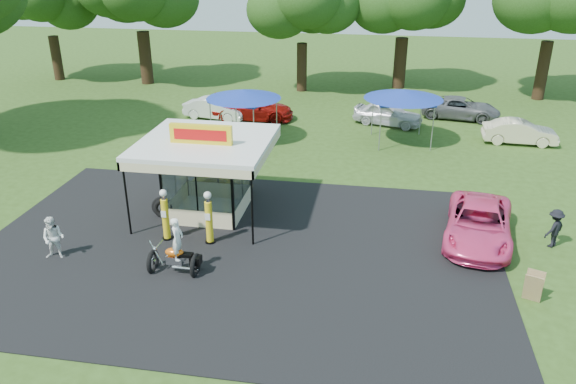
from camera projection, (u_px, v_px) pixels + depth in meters
name	position (u px, v px, depth m)	size (l,w,h in m)	color
ground	(223.00, 277.00, 19.97)	(120.00, 120.00, 0.00)	#2E4816
asphalt_apron	(237.00, 249.00, 21.77)	(20.00, 14.00, 0.04)	black
gas_station_kiosk	(207.00, 175.00, 24.06)	(5.40, 5.40, 4.18)	white
gas_pump_left	(165.00, 216.00, 22.09)	(0.41, 0.41, 2.19)	black
gas_pump_right	(209.00, 219.00, 21.82)	(0.41, 0.41, 2.22)	black
motorcycle	(177.00, 251.00, 19.88)	(1.91, 0.90, 2.27)	black
spare_tires	(162.00, 207.00, 24.27)	(1.04, 0.68, 0.87)	black
a_frame_sign	(533.00, 287.00, 18.47)	(0.63, 0.70, 1.03)	#593819
kiosk_car	(223.00, 183.00, 26.58)	(1.13, 2.82, 0.96)	yellow
pink_sedan	(479.00, 224.00, 22.15)	(2.47, 5.36, 1.49)	#F74385
spectator_west	(53.00, 238.00, 20.84)	(0.83, 0.64, 1.70)	white
spectator_east_a	(554.00, 228.00, 21.69)	(1.02, 0.59, 1.58)	black
bg_car_a	(216.00, 108.00, 37.84)	(1.51, 4.32, 1.42)	white
bg_car_b	(252.00, 108.00, 37.67)	(2.24, 5.51, 1.60)	#9C110C
bg_car_c	(388.00, 113.00, 36.54)	(1.79, 4.44, 1.51)	silver
bg_car_d	(461.00, 108.00, 37.93)	(2.38, 5.15, 1.43)	#5E5E60
bg_car_e	(520.00, 132.00, 33.13)	(1.48, 4.24, 1.40)	beige
tent_west	(244.00, 95.00, 32.83)	(4.42, 4.42, 3.09)	gray
tent_east	(404.00, 95.00, 32.44)	(4.57, 4.57, 3.20)	gray
oak_far_a	(47.00, 0.00, 46.54)	(8.78, 8.78, 10.41)	black
oak_far_c	(302.00, 3.00, 42.72)	(9.05, 9.05, 10.67)	black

